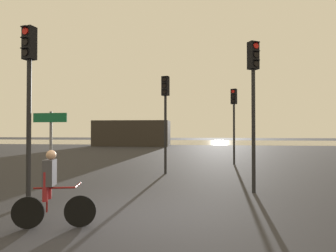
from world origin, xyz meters
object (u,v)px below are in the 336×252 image
traffic_light_far_right (234,112)px  direction_sign_post (50,141)px  traffic_light_center (165,106)px  traffic_light_near_right (253,88)px  traffic_light_near_left (29,82)px  cyclist (51,188)px  distant_building (132,133)px

traffic_light_far_right → direction_sign_post: bearing=81.6°
traffic_light_center → traffic_light_near_right: size_ratio=0.92×
traffic_light_near_left → cyclist: traffic_light_near_left is taller
direction_sign_post → traffic_light_near_right: bearing=-165.3°
traffic_light_far_right → direction_sign_post: 10.75m
traffic_light_center → direction_sign_post: 5.65m
traffic_light_far_right → direction_sign_post: (-6.72, -8.26, -1.41)m
traffic_light_near_left → traffic_light_far_right: (6.88, 9.09, -0.25)m
traffic_light_near_right → direction_sign_post: (-6.27, -1.20, -1.70)m
traffic_light_near_right → traffic_light_center: bearing=-75.5°
traffic_light_center → traffic_light_near_right: (3.25, -3.34, 0.25)m
cyclist → traffic_light_center: bearing=155.5°
distant_building → direction_sign_post: 25.52m
distant_building → traffic_light_near_right: bearing=-68.1°
traffic_light_center → distant_building: bearing=-54.2°
distant_building → traffic_light_center: bearing=-72.7°
traffic_light_center → direction_sign_post: (-3.02, -4.54, -1.45)m
cyclist → distant_building: bearing=178.8°
distant_building → traffic_light_near_right: traffic_light_near_right is taller
direction_sign_post → cyclist: size_ratio=1.54×
traffic_light_far_right → traffic_light_near_right: size_ratio=0.91×
distant_building → traffic_light_near_right: 26.03m
cyclist → traffic_light_near_left: bearing=-146.0°
traffic_light_near_right → cyclist: 6.58m
traffic_light_near_left → traffic_light_center: bearing=-105.6°
traffic_light_near_left → traffic_light_far_right: size_ratio=1.09×
traffic_light_near_left → cyclist: size_ratio=2.88×
traffic_light_center → traffic_light_near_left: 6.24m
traffic_light_near_left → traffic_light_far_right: bearing=-112.0°
traffic_light_far_right → traffic_light_near_left: bearing=83.6°
traffic_light_near_right → traffic_light_far_right: bearing=-123.3°
traffic_light_near_right → direction_sign_post: traffic_light_near_right is taller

